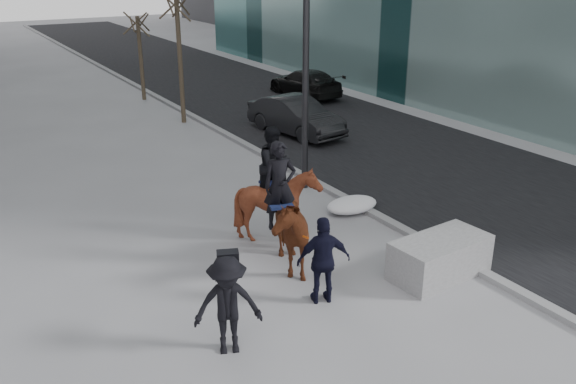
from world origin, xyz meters
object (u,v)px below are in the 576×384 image
mounted_left (283,223)px  mounted_right (277,196)px  car_near (296,116)px  planter (440,257)px

mounted_left → mounted_right: (0.58, 1.25, 0.06)m
car_near → mounted_left: bearing=-131.7°
mounted_right → car_near: bearing=55.6°
car_near → mounted_right: size_ratio=1.55×
car_near → mounted_right: 9.10m
planter → car_near: 11.21m
planter → mounted_right: size_ratio=0.78×
car_near → mounted_right: bearing=-133.0°
planter → mounted_left: size_ratio=0.76×
car_near → mounted_left: size_ratio=1.52×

